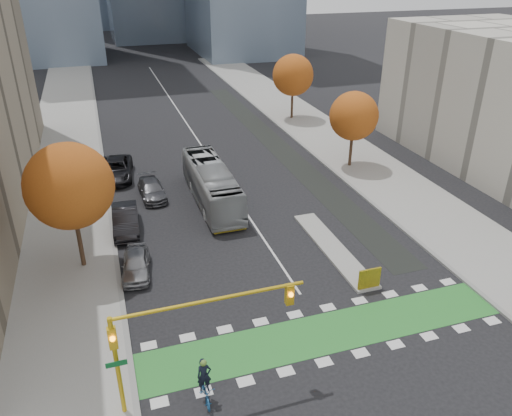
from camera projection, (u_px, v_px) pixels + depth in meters
ground at (339, 352)px, 24.93m from camera, size 300.00×300.00×0.00m
sidewalk_west at (62, 214)px, 38.16m from camera, size 7.00×120.00×0.15m
sidewalk_east at (374, 172)px, 45.58m from camera, size 7.00×120.00×0.15m
curb_west at (109, 207)px, 39.12m from camera, size 0.30×120.00×0.16m
curb_east at (340, 176)px, 44.62m from camera, size 0.30×120.00×0.16m
bike_crossing at (326, 333)px, 26.20m from camera, size 20.00×3.00×0.01m
centre_line at (187, 124)px, 58.87m from camera, size 0.15×70.00×0.01m
bike_lane_paint at (275, 144)px, 52.45m from camera, size 2.50×50.00×0.01m
median_island at (333, 248)px, 33.63m from camera, size 1.60×10.00×0.16m
hazard_board at (369, 278)px, 29.23m from camera, size 1.40×0.12×1.30m
tree_west at (70, 186)px, 29.27m from camera, size 5.20×5.20×8.22m
tree_east_near at (354, 116)px, 44.70m from camera, size 4.40×4.40×7.08m
tree_east_far at (293, 75)px, 58.24m from camera, size 4.80×4.80×7.65m
traffic_signal_west at (177, 328)px, 20.49m from camera, size 8.53×0.56×5.20m
cyclist at (205, 386)px, 21.98m from camera, size 0.69×1.96×2.26m
bus at (212, 184)px, 39.49m from camera, size 2.69×11.31×3.15m
parked_car_a at (136, 264)px, 30.79m from camera, size 2.19×4.33×1.41m
parked_car_b at (126, 220)px, 35.65m from camera, size 2.04×5.13×1.66m
parked_car_c at (152, 190)px, 40.65m from camera, size 2.08×4.71×1.35m
parked_car_d at (116, 169)px, 44.13m from camera, size 3.40×6.23×1.65m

